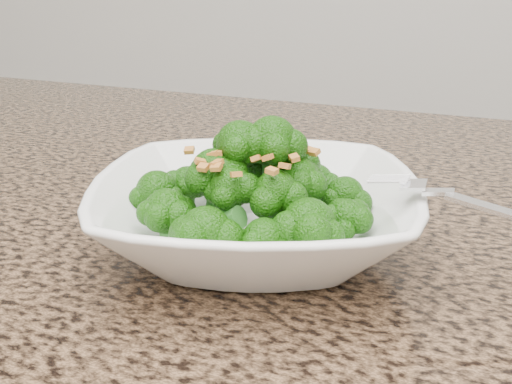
% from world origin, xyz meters
% --- Properties ---
extents(granite_counter, '(1.64, 1.04, 0.03)m').
position_xyz_m(granite_counter, '(0.00, 0.30, 0.89)').
color(granite_counter, brown).
rests_on(granite_counter, cabinet).
extents(bowl, '(0.33, 0.33, 0.06)m').
position_xyz_m(bowl, '(0.06, 0.24, 0.93)').
color(bowl, white).
rests_on(bowl, granite_counter).
extents(broccoli_pile, '(0.22, 0.22, 0.07)m').
position_xyz_m(broccoli_pile, '(0.06, 0.24, 1.00)').
color(broccoli_pile, '#1B5B0A').
rests_on(broccoli_pile, bowl).
extents(garlic_topping, '(0.13, 0.13, 0.01)m').
position_xyz_m(garlic_topping, '(0.06, 0.24, 1.03)').
color(garlic_topping, orange).
rests_on(garlic_topping, broccoli_pile).
extents(fork, '(0.18, 0.04, 0.01)m').
position_xyz_m(fork, '(0.20, 0.25, 0.97)').
color(fork, silver).
rests_on(fork, bowl).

